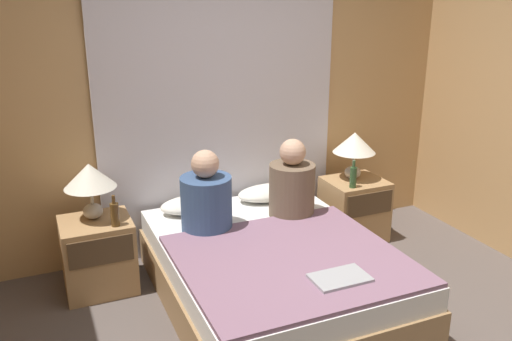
{
  "coord_description": "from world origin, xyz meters",
  "views": [
    {
      "loc": [
        -1.45,
        -2.31,
        2.13
      ],
      "look_at": [
        0.0,
        1.07,
        0.9
      ],
      "focal_mm": 38.0,
      "sensor_mm": 36.0,
      "label": 1
    }
  ],
  "objects_px": {
    "pillow_left": "(194,204)",
    "person_right_in_bed": "(292,185)",
    "lamp_right": "(354,145)",
    "beer_bottle_on_right_stand": "(353,177)",
    "nightstand_right": "(354,209)",
    "lamp_left": "(90,179)",
    "bed": "(272,273)",
    "laptop_on_bed": "(340,278)",
    "person_left_in_bed": "(206,199)",
    "beer_bottle_on_left_stand": "(115,214)",
    "pillow_right": "(269,193)",
    "nightstand_left": "(98,255)"
  },
  "relations": [
    {
      "from": "person_left_in_bed",
      "to": "beer_bottle_on_left_stand",
      "type": "xyz_separation_m",
      "value": [
        -0.64,
        0.11,
        -0.05
      ]
    },
    {
      "from": "bed",
      "to": "nightstand_right",
      "type": "height_order",
      "value": "nightstand_right"
    },
    {
      "from": "nightstand_right",
      "to": "person_left_in_bed",
      "type": "distance_m",
      "value": 1.53
    },
    {
      "from": "nightstand_left",
      "to": "person_left_in_bed",
      "type": "relative_size",
      "value": 0.9
    },
    {
      "from": "beer_bottle_on_right_stand",
      "to": "laptop_on_bed",
      "type": "relative_size",
      "value": 0.68
    },
    {
      "from": "nightstand_left",
      "to": "lamp_right",
      "type": "distance_m",
      "value": 2.29
    },
    {
      "from": "lamp_left",
      "to": "pillow_right",
      "type": "bearing_deg",
      "value": 2.63
    },
    {
      "from": "beer_bottle_on_right_stand",
      "to": "person_right_in_bed",
      "type": "bearing_deg",
      "value": -170.15
    },
    {
      "from": "person_right_in_bed",
      "to": "beer_bottle_on_left_stand",
      "type": "height_order",
      "value": "person_right_in_bed"
    },
    {
      "from": "bed",
      "to": "lamp_right",
      "type": "xyz_separation_m",
      "value": [
        1.11,
        0.71,
        0.63
      ]
    },
    {
      "from": "pillow_left",
      "to": "lamp_left",
      "type": "bearing_deg",
      "value": -175.17
    },
    {
      "from": "person_left_in_bed",
      "to": "pillow_right",
      "type": "bearing_deg",
      "value": 28.91
    },
    {
      "from": "bed",
      "to": "beer_bottle_on_right_stand",
      "type": "xyz_separation_m",
      "value": [
        0.98,
        0.52,
        0.42
      ]
    },
    {
      "from": "pillow_right",
      "to": "beer_bottle_on_left_stand",
      "type": "bearing_deg",
      "value": -168.76
    },
    {
      "from": "bed",
      "to": "laptop_on_bed",
      "type": "bearing_deg",
      "value": -77.25
    },
    {
      "from": "beer_bottle_on_left_stand",
      "to": "person_right_in_bed",
      "type": "bearing_deg",
      "value": -4.69
    },
    {
      "from": "lamp_left",
      "to": "beer_bottle_on_left_stand",
      "type": "distance_m",
      "value": 0.32
    },
    {
      "from": "lamp_left",
      "to": "person_left_in_bed",
      "type": "bearing_deg",
      "value": -21.65
    },
    {
      "from": "lamp_left",
      "to": "beer_bottle_on_right_stand",
      "type": "relative_size",
      "value": 1.76
    },
    {
      "from": "lamp_right",
      "to": "pillow_right",
      "type": "bearing_deg",
      "value": 175.17
    },
    {
      "from": "lamp_right",
      "to": "beer_bottle_on_right_stand",
      "type": "distance_m",
      "value": 0.31
    },
    {
      "from": "pillow_right",
      "to": "person_right_in_bed",
      "type": "height_order",
      "value": "person_right_in_bed"
    },
    {
      "from": "lamp_right",
      "to": "nightstand_right",
      "type": "bearing_deg",
      "value": -90.0
    },
    {
      "from": "bed",
      "to": "lamp_left",
      "type": "relative_size",
      "value": 4.64
    },
    {
      "from": "lamp_left",
      "to": "person_right_in_bed",
      "type": "relative_size",
      "value": 0.68
    },
    {
      "from": "nightstand_right",
      "to": "lamp_left",
      "type": "height_order",
      "value": "lamp_left"
    },
    {
      "from": "laptop_on_bed",
      "to": "pillow_left",
      "type": "bearing_deg",
      "value": 108.37
    },
    {
      "from": "bed",
      "to": "person_left_in_bed",
      "type": "height_order",
      "value": "person_left_in_bed"
    },
    {
      "from": "person_left_in_bed",
      "to": "person_right_in_bed",
      "type": "height_order",
      "value": "person_right_in_bed"
    },
    {
      "from": "pillow_right",
      "to": "beer_bottle_on_right_stand",
      "type": "relative_size",
      "value": 2.29
    },
    {
      "from": "person_left_in_bed",
      "to": "beer_bottle_on_left_stand",
      "type": "relative_size",
      "value": 2.68
    },
    {
      "from": "pillow_right",
      "to": "person_right_in_bed",
      "type": "xyz_separation_m",
      "value": [
        0.03,
        -0.37,
        0.19
      ]
    },
    {
      "from": "person_right_in_bed",
      "to": "laptop_on_bed",
      "type": "bearing_deg",
      "value": -101.09
    },
    {
      "from": "nightstand_left",
      "to": "person_right_in_bed",
      "type": "height_order",
      "value": "person_right_in_bed"
    },
    {
      "from": "pillow_left",
      "to": "nightstand_right",
      "type": "bearing_deg",
      "value": -4.81
    },
    {
      "from": "lamp_left",
      "to": "person_left_in_bed",
      "type": "distance_m",
      "value": 0.84
    },
    {
      "from": "nightstand_right",
      "to": "beer_bottle_on_right_stand",
      "type": "relative_size",
      "value": 2.3
    },
    {
      "from": "nightstand_right",
      "to": "beer_bottle_on_right_stand",
      "type": "height_order",
      "value": "beer_bottle_on_right_stand"
    },
    {
      "from": "nightstand_left",
      "to": "bed",
      "type": "bearing_deg",
      "value": -30.68
    },
    {
      "from": "person_left_in_bed",
      "to": "person_right_in_bed",
      "type": "bearing_deg",
      "value": 0.0
    },
    {
      "from": "nightstand_right",
      "to": "person_right_in_bed",
      "type": "bearing_deg",
      "value": -161.75
    },
    {
      "from": "lamp_right",
      "to": "bed",
      "type": "bearing_deg",
      "value": -147.27
    },
    {
      "from": "bed",
      "to": "lamp_left",
      "type": "bearing_deg",
      "value": 147.27
    },
    {
      "from": "nightstand_left",
      "to": "person_right_in_bed",
      "type": "xyz_separation_m",
      "value": [
        1.46,
        -0.25,
        0.42
      ]
    },
    {
      "from": "person_right_in_bed",
      "to": "beer_bottle_on_left_stand",
      "type": "relative_size",
      "value": 2.7
    },
    {
      "from": "pillow_left",
      "to": "beer_bottle_on_right_stand",
      "type": "xyz_separation_m",
      "value": [
        1.31,
        -0.26,
        0.14
      ]
    },
    {
      "from": "nightstand_left",
      "to": "person_right_in_bed",
      "type": "distance_m",
      "value": 1.54
    },
    {
      "from": "nightstand_left",
      "to": "lamp_left",
      "type": "distance_m",
      "value": 0.58
    },
    {
      "from": "pillow_left",
      "to": "person_right_in_bed",
      "type": "xyz_separation_m",
      "value": [
        0.68,
        -0.37,
        0.19
      ]
    },
    {
      "from": "person_left_in_bed",
      "to": "laptop_on_bed",
      "type": "height_order",
      "value": "person_left_in_bed"
    }
  ]
}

